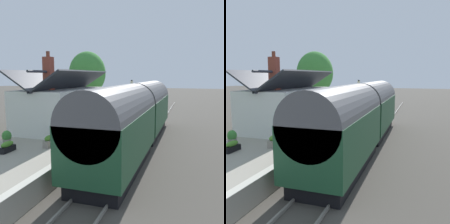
{
  "view_description": "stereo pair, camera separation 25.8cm",
  "coord_description": "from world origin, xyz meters",
  "views": [
    {
      "loc": [
        -19.5,
        -4.39,
        4.81
      ],
      "look_at": [
        -0.94,
        1.5,
        1.98
      ],
      "focal_mm": 40.2,
      "sensor_mm": 36.0,
      "label": 1
    },
    {
      "loc": [
        -19.42,
        -4.63,
        4.81
      ],
      "look_at": [
        -0.94,
        1.5,
        1.98
      ],
      "focal_mm": 40.2,
      "sensor_mm": 36.0,
      "label": 2
    }
  ],
  "objects": [
    {
      "name": "bench_near_building",
      "position": [
        6.01,
        3.11,
        1.45
      ],
      "size": [
        1.41,
        0.47,
        0.88
      ],
      "color": "teal",
      "rests_on": "platform"
    },
    {
      "name": "train",
      "position": [
        -3.16,
        -0.9,
        2.21
      ],
      "size": [
        17.23,
        2.73,
        4.32
      ],
      "color": "black",
      "rests_on": "ground"
    },
    {
      "name": "lamp_post_platform",
      "position": [
        7.81,
        1.97,
        3.37
      ],
      "size": [
        0.32,
        0.5,
        3.4
      ],
      "color": "black",
      "rests_on": "platform"
    },
    {
      "name": "ground_plane",
      "position": [
        0.0,
        0.0,
        0.0
      ],
      "size": [
        160.0,
        160.0,
        0.0
      ],
      "primitive_type": "plane",
      "color": "#4C473F"
    },
    {
      "name": "platform_edge_coping",
      "position": [
        0.0,
        1.18,
        0.98
      ],
      "size": [
        32.0,
        0.36,
        0.02
      ],
      "primitive_type": "cube",
      "color": "beige",
      "rests_on": "platform"
    },
    {
      "name": "planter_edge_far",
      "position": [
        -9.4,
        4.37,
        1.24
      ],
      "size": [
        0.93,
        0.32,
        0.55
      ],
      "color": "black",
      "rests_on": "platform"
    },
    {
      "name": "planter_bench_left",
      "position": [
        9.1,
        4.05,
        1.4
      ],
      "size": [
        0.52,
        0.52,
        0.83
      ],
      "color": "teal",
      "rests_on": "platform"
    },
    {
      "name": "rail_near",
      "position": [
        0.0,
        -1.62,
        0.07
      ],
      "size": [
        52.0,
        0.08,
        0.14
      ],
      "primitive_type": "cube",
      "color": "gray",
      "rests_on": "ground"
    },
    {
      "name": "planter_corner_building",
      "position": [
        8.17,
        3.12,
        1.42
      ],
      "size": [
        0.48,
        0.48,
        0.85
      ],
      "color": "#9E5138",
      "rests_on": "platform"
    },
    {
      "name": "bench_by_lamp",
      "position": [
        10.48,
        2.96,
        1.45
      ],
      "size": [
        1.41,
        0.48,
        0.88
      ],
      "color": "teal",
      "rests_on": "platform"
    },
    {
      "name": "planter_edge_near",
      "position": [
        -8.2,
        5.4,
        1.36
      ],
      "size": [
        0.51,
        0.51,
        0.79
      ],
      "color": "gray",
      "rests_on": "platform"
    },
    {
      "name": "planter_bench_right",
      "position": [
        -7.96,
        2.87,
        1.28
      ],
      "size": [
        0.76,
        0.32,
        0.63
      ],
      "color": "gray",
      "rests_on": "platform"
    },
    {
      "name": "bench_platform_end",
      "position": [
        3.69,
        3.02,
        1.45
      ],
      "size": [
        1.4,
        0.45,
        0.88
      ],
      "color": "teal",
      "rests_on": "platform"
    },
    {
      "name": "station_building",
      "position": [
        -2.94,
        4.73,
        2.53
      ],
      "size": [
        8.11,
        4.12,
        5.42
      ],
      "color": "white",
      "rests_on": "platform"
    },
    {
      "name": "tree_far_left",
      "position": [
        12.23,
        9.18,
        5.12
      ],
      "size": [
        4.91,
        4.96,
        8.03
      ],
      "color": "#4C3828",
      "rests_on": "ground"
    },
    {
      "name": "platform",
      "position": [
        0.0,
        3.67,
        0.49
      ],
      "size": [
        32.0,
        5.35,
        0.98
      ],
      "primitive_type": "cube",
      "color": "#A39B8C",
      "rests_on": "ground"
    },
    {
      "name": "rail_far",
      "position": [
        0.0,
        -0.18,
        0.07
      ],
      "size": [
        52.0,
        0.08,
        0.14
      ],
      "primitive_type": "cube",
      "color": "gray",
      "rests_on": "ground"
    }
  ]
}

